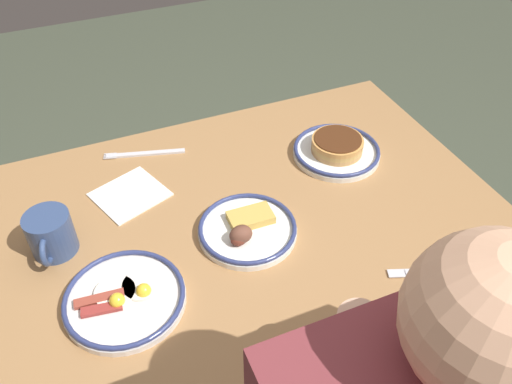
# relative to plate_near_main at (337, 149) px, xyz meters

# --- Properties ---
(ground_plane) EXTENTS (6.00, 6.00, 0.00)m
(ground_plane) POSITION_rel_plate_near_main_xyz_m (0.28, 0.11, -0.78)
(ground_plane) COLOR #424939
(dining_table) EXTENTS (1.12, 0.79, 0.76)m
(dining_table) POSITION_rel_plate_near_main_xyz_m (0.28, 0.11, -0.17)
(dining_table) COLOR #9F7346
(dining_table) RESTS_ON ground_plane
(plate_near_main) EXTENTS (0.22, 0.22, 0.05)m
(plate_near_main) POSITION_rel_plate_near_main_xyz_m (0.00, 0.00, 0.00)
(plate_near_main) COLOR white
(plate_near_main) RESTS_ON dining_table
(plate_center_pancakes) EXTENTS (0.23, 0.23, 0.04)m
(plate_center_pancakes) POSITION_rel_plate_near_main_xyz_m (0.59, 0.25, -0.01)
(plate_center_pancakes) COLOR silver
(plate_center_pancakes) RESTS_ON dining_table
(plate_far_companion) EXTENTS (0.21, 0.21, 0.05)m
(plate_far_companion) POSITION_rel_plate_near_main_xyz_m (0.31, 0.17, -0.00)
(plate_far_companion) COLOR white
(plate_far_companion) RESTS_ON dining_table
(coffee_mug) EXTENTS (0.09, 0.12, 0.09)m
(coffee_mug) POSITION_rel_plate_near_main_xyz_m (0.70, 0.06, 0.03)
(coffee_mug) COLOR #334772
(coffee_mug) RESTS_ON dining_table
(paper_napkin) EXTENTS (0.19, 0.18, 0.00)m
(paper_napkin) POSITION_rel_plate_near_main_xyz_m (0.52, -0.05, -0.02)
(paper_napkin) COLOR white
(paper_napkin) RESTS_ON dining_table
(fork_near) EXTENTS (0.20, 0.07, 0.01)m
(fork_near) POSITION_rel_plate_near_main_xyz_m (0.45, -0.19, -0.02)
(fork_near) COLOR silver
(fork_near) RESTS_ON dining_table
(butter_knife) EXTENTS (0.22, 0.10, 0.01)m
(butter_knife) POSITION_rel_plate_near_main_xyz_m (-0.01, 0.42, -0.02)
(butter_knife) COLOR silver
(butter_knife) RESTS_ON dining_table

